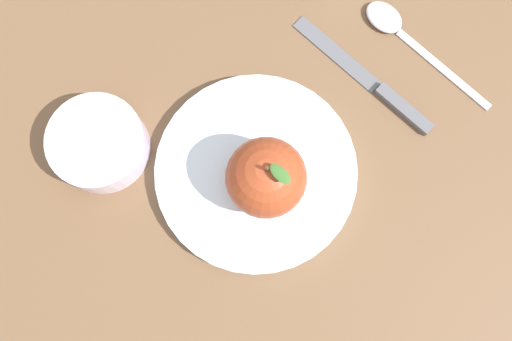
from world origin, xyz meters
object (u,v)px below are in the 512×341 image
(dinner_plate, at_px, (256,172))
(apple, at_px, (266,178))
(side_bowl, at_px, (98,143))
(knife, at_px, (375,85))
(spoon, at_px, (398,29))

(dinner_plate, relative_size, apple, 2.41)
(side_bowl, distance_m, knife, 0.32)
(side_bowl, relative_size, knife, 0.54)
(dinner_plate, xyz_separation_m, spoon, (0.08, 0.23, -0.01))
(side_bowl, relative_size, spoon, 0.58)
(side_bowl, xyz_separation_m, knife, (0.25, 0.19, -0.02))
(apple, height_order, knife, apple)
(apple, distance_m, knife, 0.18)
(apple, bearing_deg, side_bowl, -169.90)
(knife, height_order, spoon, spoon)
(dinner_plate, bearing_deg, apple, -32.79)
(apple, distance_m, spoon, 0.25)
(dinner_plate, xyz_separation_m, side_bowl, (-0.17, -0.04, 0.01))
(apple, xyz_separation_m, side_bowl, (-0.19, -0.03, -0.04))
(apple, distance_m, side_bowl, 0.19)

